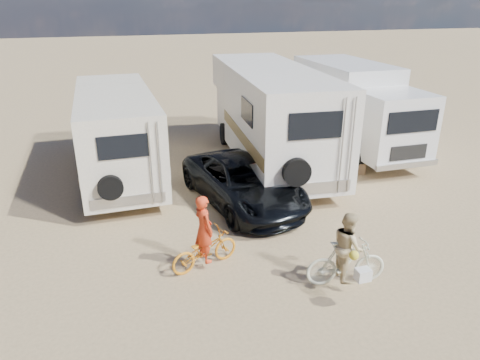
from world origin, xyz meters
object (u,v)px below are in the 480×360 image
object	(u,v)px
rv_left	(118,136)
rider_woman	(347,253)
bike_man	(205,250)
bike_woman	(346,263)
dark_suv	(243,182)
bike_parked	(378,150)
crate	(357,167)
rider_man	(204,236)
rv_main	(270,117)
cooler	(255,207)
box_truck	(356,109)

from	to	relation	value
rv_left	rider_woman	bearing A→B (deg)	-61.98
bike_man	bike_woman	world-z (taller)	bike_woman
dark_suv	bike_woman	xyz separation A→B (m)	(0.89, -4.52, -0.16)
bike_man	bike_parked	bearing A→B (deg)	-75.27
bike_man	crate	bearing A→B (deg)	-74.63
bike_man	rider_man	distance (m)	0.36
rider_man	bike_parked	bearing A→B (deg)	-75.27
bike_man	crate	distance (m)	7.71
rv_main	crate	bearing A→B (deg)	-30.46
bike_parked	bike_woman	bearing A→B (deg)	160.25
rv_main	bike_woman	bearing A→B (deg)	-93.50
rv_main	cooler	xyz separation A→B (m)	(-1.88, -3.88, -1.51)
rv_left	cooler	bearing A→B (deg)	-50.12
bike_man	rider_man	world-z (taller)	rider_man
rider_woman	crate	distance (m)	6.87
rv_main	rv_left	distance (m)	5.37
rider_man	rv_main	bearing A→B (deg)	-50.14
rv_main	bike_parked	bearing A→B (deg)	-11.21
rv_main	rv_left	bearing A→B (deg)	-177.10
bike_man	cooler	bearing A→B (deg)	-59.48
dark_suv	bike_man	distance (m)	3.53
rv_left	bike_woman	xyz separation A→B (m)	(4.28, -7.76, -0.94)
box_truck	bike_parked	xyz separation A→B (m)	(0.16, -1.58, -1.19)
bike_man	cooler	xyz separation A→B (m)	(1.94, 2.19, -0.21)
box_truck	crate	size ratio (longest dim) A/B	14.76
rv_left	crate	bearing A→B (deg)	-14.95
rv_main	rider_woman	bearing A→B (deg)	-93.50
rv_left	cooler	size ratio (longest dim) A/B	12.46
rv_left	rider_woman	distance (m)	8.89
rv_main	bike_woman	xyz separation A→B (m)	(-1.09, -7.59, -1.22)
rider_woman	bike_woman	bearing A→B (deg)	-80.75
rv_main	crate	distance (m)	3.56
crate	rider_man	bearing A→B (deg)	-146.70
dark_suv	bike_woman	size ratio (longest dim) A/B	2.83
rider_man	rider_woman	xyz separation A→B (m)	(2.74, -1.52, -0.04)
rider_woman	bike_parked	world-z (taller)	rider_woman
bike_woman	bike_parked	distance (m)	8.19
bike_woman	rider_woman	bearing A→B (deg)	99.25
box_truck	rider_woman	bearing A→B (deg)	-120.29
rv_left	dark_suv	distance (m)	4.75
rider_man	crate	size ratio (longest dim) A/B	3.36
box_truck	bike_man	xyz separation A→B (m)	(-7.58, -6.54, -1.24)
crate	bike_man	bearing A→B (deg)	-146.70
bike_man	bike_parked	world-z (taller)	bike_parked
bike_man	crate	xyz separation A→B (m)	(6.45, 4.23, -0.25)
dark_suv	crate	world-z (taller)	dark_suv
rv_main	crate	world-z (taller)	rv_main
bike_man	rider_woman	distance (m)	3.15
bike_man	cooler	size ratio (longest dim) A/B	2.92
rider_woman	bike_parked	xyz separation A→B (m)	(5.00, 6.48, -0.27)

